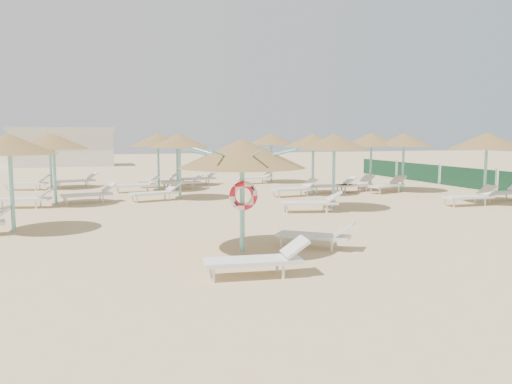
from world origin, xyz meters
name	(u,v)px	position (x,y,z in m)	size (l,w,h in m)	color
ground	(266,254)	(0.00, 0.00, 0.00)	(120.00, 120.00, 0.00)	tan
main_palapa	(242,154)	(-0.44, 0.36, 2.20)	(2.83, 2.83, 2.54)	#71C5C3
lounger_main_a	(260,259)	(-0.69, -1.64, 0.34)	(1.99, 0.79, 0.71)	white
lounger_main_b	(318,235)	(1.34, 0.15, 0.31)	(1.75, 1.55, 0.66)	white
palapa_field	(252,142)	(3.00, 10.57, 2.30)	(20.71, 14.12, 2.72)	#71C5C3
service_hut	(64,146)	(-6.00, 35.00, 1.64)	(8.40, 4.40, 3.25)	silver
windbreak_fence	(467,178)	(14.00, 9.96, 0.50)	(0.08, 19.84, 1.10)	#164429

